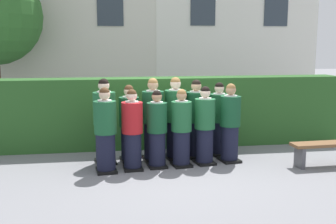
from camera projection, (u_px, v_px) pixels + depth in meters
name	position (u px, v px, depth m)	size (l,w,h in m)	color
ground_plane	(170.00, 166.00, 8.18)	(60.00, 60.00, 0.00)	slate
student_front_row_0	(105.00, 132.00, 7.71)	(0.42, 0.53, 1.62)	black
student_in_red_blazer	(132.00, 132.00, 7.87)	(0.41, 0.47, 1.57)	black
student_front_row_2	(157.00, 131.00, 8.02)	(0.40, 0.47, 1.53)	black
student_front_row_3	(181.00, 130.00, 8.10)	(0.42, 0.52, 1.54)	black
student_front_row_4	(205.00, 127.00, 8.25)	(0.44, 0.51, 1.58)	black
student_front_row_5	(230.00, 125.00, 8.41)	(0.44, 0.54, 1.62)	black
student_rear_row_0	(105.00, 123.00, 8.28)	(0.47, 0.55, 1.73)	black
student_rear_row_1	(129.00, 125.00, 8.43)	(0.42, 0.49, 1.59)	black
student_rear_row_2	(153.00, 121.00, 8.50)	(0.45, 0.56, 1.73)	black
student_rear_row_3	(175.00, 120.00, 8.64)	(0.46, 0.54, 1.73)	black
student_rear_row_4	(196.00, 120.00, 8.74)	(0.45, 0.55, 1.67)	black
student_rear_row_5	(219.00, 121.00, 8.94)	(0.45, 0.52, 1.59)	black
hedge	(159.00, 112.00, 9.70)	(8.80, 0.70, 1.63)	#285623
school_building_main	(68.00, 1.00, 15.49)	(7.37, 3.69, 7.86)	beige
school_building_annex	(226.00, 6.00, 16.43)	(6.46, 3.69, 7.65)	silver
wooden_bench	(326.00, 149.00, 8.14)	(1.41, 0.41, 0.48)	brown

